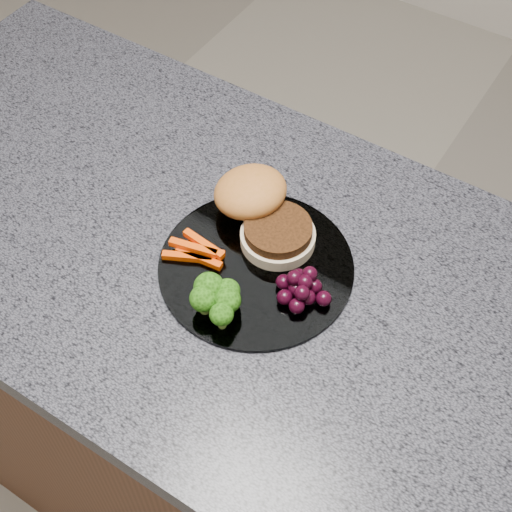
{
  "coord_description": "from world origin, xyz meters",
  "views": [
    {
      "loc": [
        0.39,
        -0.47,
        1.66
      ],
      "look_at": [
        0.08,
        0.0,
        0.93
      ],
      "focal_mm": 50.0,
      "sensor_mm": 36.0,
      "label": 1
    }
  ],
  "objects_px": {
    "island_cabinet": "(218,396)",
    "grape_bunch": "(301,288)",
    "burger": "(260,209)",
    "plate": "(256,266)"
  },
  "relations": [
    {
      "from": "island_cabinet",
      "to": "grape_bunch",
      "type": "bearing_deg",
      "value": -1.94
    },
    {
      "from": "grape_bunch",
      "to": "burger",
      "type": "bearing_deg",
      "value": 145.21
    },
    {
      "from": "plate",
      "to": "grape_bunch",
      "type": "relative_size",
      "value": 3.4
    },
    {
      "from": "island_cabinet",
      "to": "burger",
      "type": "distance_m",
      "value": 0.51
    },
    {
      "from": "plate",
      "to": "burger",
      "type": "height_order",
      "value": "burger"
    },
    {
      "from": "plate",
      "to": "burger",
      "type": "xyz_separation_m",
      "value": [
        -0.04,
        0.07,
        0.03
      ]
    },
    {
      "from": "island_cabinet",
      "to": "burger",
      "type": "relative_size",
      "value": 6.73
    },
    {
      "from": "island_cabinet",
      "to": "grape_bunch",
      "type": "xyz_separation_m",
      "value": [
        0.16,
        -0.01,
        0.49
      ]
    },
    {
      "from": "plate",
      "to": "burger",
      "type": "relative_size",
      "value": 1.46
    },
    {
      "from": "burger",
      "to": "island_cabinet",
      "type": "bearing_deg",
      "value": -114.76
    }
  ]
}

